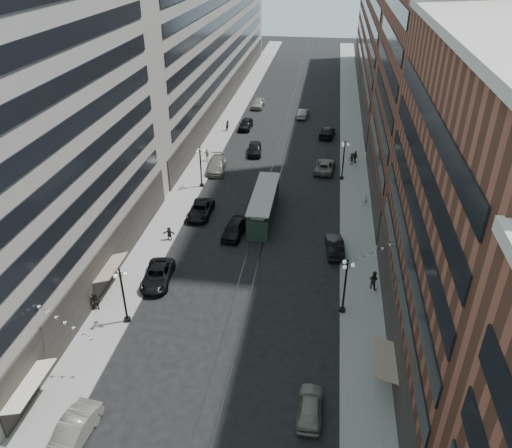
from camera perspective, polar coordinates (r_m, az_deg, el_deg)
The scene contains 36 objects.
ground at distance 69.83m, azimuth 2.17°, elevation 5.53°, with size 220.00×220.00×0.00m, color black.
sidewalk_west at distance 80.63m, azimuth -4.90°, elevation 8.97°, with size 4.00×180.00×0.15m, color gray.
sidewalk_east at distance 78.80m, azimuth 11.05°, elevation 7.99°, with size 4.00×180.00×0.15m, color gray.
rail_west at distance 79.05m, azimuth 2.48°, elevation 8.55°, with size 0.12×180.00×0.02m, color #2D2D33.
rail_east at distance 78.93m, azimuth 3.50°, elevation 8.49°, with size 0.12×180.00×0.02m, color #2D2D33.
building_west_mid at distance 45.73m, azimuth -23.60°, elevation 8.36°, with size 8.00×36.00×28.00m, color gray.
building_west_far at distance 103.17m, azimuth -5.34°, elevation 21.08°, with size 8.00×90.00×26.00m, color gray.
building_east_mid at distance 37.01m, azimuth 23.57°, elevation -0.08°, with size 8.00×30.00×24.00m, color brown.
building_east_tower at distance 60.59m, azimuth 19.47°, elevation 20.94°, with size 8.00×26.00×42.00m, color brown.
building_east_far at distance 109.97m, azimuth 14.59°, elevation 20.34°, with size 8.00×72.00×24.00m, color brown.
lamppost_sw_far at distance 43.53m, azimuth -14.94°, elevation -7.70°, with size 1.03×1.14×5.52m.
lamppost_sw_mid at distance 65.62m, azimuth -6.34°, elevation 6.64°, with size 1.03×1.14×5.52m.
lamppost_se_far at distance 43.78m, azimuth 10.15°, elevation -6.81°, with size 1.03×1.14×5.52m.
lamppost_se_mid at distance 68.33m, azimuth 9.97°, elevation 7.34°, with size 1.03×1.14×5.52m.
streetcar at distance 58.69m, azimuth 0.89°, elevation 2.10°, with size 2.56×11.58×3.20m.
car_1 at distance 37.38m, azimuth -20.26°, elevation -21.51°, with size 1.78×5.11×1.68m, color gray.
car_2 at distance 49.02m, azimuth -11.19°, elevation -5.79°, with size 2.55×5.53×1.54m, color black.
car_4 at distance 37.03m, azimuth 6.19°, elevation -20.03°, with size 1.75×4.34×1.48m, color slate.
pedestrian_2 at distance 46.75m, azimuth -17.86°, elevation -8.42°, with size 0.87×0.48×1.80m, color black.
car_7 at distance 59.66m, azimuth -6.36°, elevation 1.62°, with size 2.53×5.48×1.52m, color black.
car_8 at distance 71.24m, azimuth -4.55°, elevation 6.73°, with size 2.44×6.01×1.74m, color slate.
car_9 at distance 87.55m, azimuth -1.20°, elevation 11.35°, with size 2.01×5.01×1.71m, color black.
car_10 at distance 53.04m, azimuth 8.99°, elevation -2.48°, with size 1.69×4.86×1.60m, color black.
car_11 at distance 71.61m, azimuth 7.87°, elevation 6.59°, with size 2.58×5.59×1.55m, color #615E57.
car_12 at distance 84.77m, azimuth 8.13°, elevation 10.37°, with size 2.24×5.51×1.60m, color black.
car_13 at distance 76.81m, azimuth -0.15°, elevation 8.59°, with size 2.00×4.97×1.69m, color black.
car_14 at distance 93.85m, azimuth 5.39°, elevation 12.48°, with size 1.64×4.70×1.55m, color gray.
pedestrian_5 at distance 55.13m, azimuth -9.89°, elevation -1.07°, with size 1.41×0.40×1.52m, color black.
pedestrian_6 at distance 74.35m, azimuth -5.59°, elevation 7.88°, with size 1.07×0.49×1.83m, color #BEB79E.
pedestrian_7 at distance 48.25m, azimuth 13.28°, elevation -6.23°, with size 0.92×0.51×1.90m, color black.
pedestrian_8 at distance 62.83m, azimuth 12.35°, elevation 2.83°, with size 0.60×0.39×1.64m, color beige.
pedestrian_9 at distance 73.86m, azimuth 10.92°, elevation 7.30°, with size 1.17×0.48×1.80m, color black.
car_extra_0 at distance 55.38m, azimuth -2.50°, elevation -0.51°, with size 2.03×5.05×1.72m, color black.
car_extra_1 at distance 99.16m, azimuth 0.24°, elevation 13.64°, with size 2.08×5.17×1.76m, color gray.
pedestrian_extra_1 at distance 74.77m, azimuth 11.28°, elevation 7.55°, with size 1.05×0.48×1.80m, color black.
pedestrian_extra_2 at distance 86.42m, azimuth -3.23°, elevation 11.18°, with size 0.87×0.48×1.78m, color black.
Camera 1 is at (6.62, -3.14, 29.09)m, focal length 35.00 mm.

